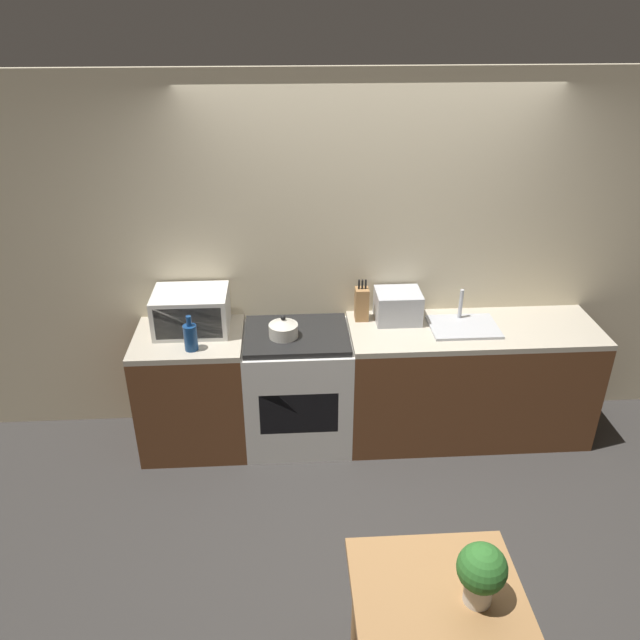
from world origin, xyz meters
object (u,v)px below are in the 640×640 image
(stove_range, at_px, (298,387))
(dining_table, at_px, (436,610))
(bottle, at_px, (191,337))
(toaster_oven, at_px, (398,306))
(microwave, at_px, (191,311))
(kettle, at_px, (283,328))

(stove_range, height_order, dining_table, stove_range)
(bottle, distance_m, toaster_oven, 1.47)
(bottle, relative_size, dining_table, 0.34)
(stove_range, xyz_separation_m, toaster_oven, (0.73, 0.15, 0.56))
(microwave, relative_size, bottle, 2.05)
(stove_range, relative_size, toaster_oven, 2.81)
(microwave, height_order, toaster_oven, microwave)
(stove_range, bearing_deg, kettle, -155.94)
(microwave, height_order, bottle, microwave)
(stove_range, distance_m, dining_table, 2.10)
(microwave, xyz_separation_m, dining_table, (1.27, -2.12, -0.43))
(stove_range, relative_size, dining_table, 1.22)
(toaster_oven, bearing_deg, kettle, -166.74)
(stove_range, bearing_deg, microwave, 172.27)
(bottle, height_order, dining_table, bottle)
(toaster_oven, bearing_deg, bottle, -166.92)
(bottle, bearing_deg, stove_range, 14.37)
(kettle, relative_size, toaster_oven, 0.63)
(stove_range, relative_size, kettle, 4.47)
(bottle, distance_m, dining_table, 2.26)
(microwave, bearing_deg, stove_range, -7.73)
(stove_range, height_order, microwave, microwave)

